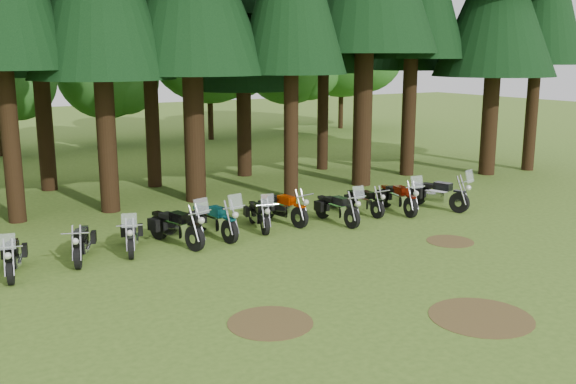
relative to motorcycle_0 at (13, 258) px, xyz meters
name	(u,v)px	position (x,y,z in m)	size (l,w,h in m)	color
ground	(335,271)	(7.17, -3.87, -0.45)	(120.00, 120.00, 0.00)	#41621F
decid_4	(110,73)	(8.75, 22.46, 3.92)	(5.93, 5.76, 7.41)	#311F10
decid_5	(216,43)	(15.46, 21.85, 5.78)	(8.45, 8.21, 10.56)	#311F10
decid_6	(293,59)	(22.02, 23.14, 4.75)	(7.06, 6.86, 8.82)	#311F10
decid_7	(348,44)	(26.63, 22.96, 5.77)	(8.44, 8.20, 10.55)	#311F10
dirt_patch_0	(270,323)	(4.17, -5.87, -0.45)	(1.80, 1.80, 0.01)	#4C3D1E
dirt_patch_1	(450,241)	(11.67, -3.37, -0.45)	(1.40, 1.40, 0.01)	#4C3D1E
dirt_patch_2	(481,317)	(8.17, -7.87, -0.45)	(2.20, 2.20, 0.01)	#4C3D1E
motorcycle_0	(13,258)	(0.00, 0.00, 0.00)	(0.70, 2.14, 1.35)	black
motorcycle_1	(81,244)	(1.78, 0.38, -0.01)	(0.85, 2.05, 0.87)	black
motorcycle_2	(131,236)	(3.18, 0.47, 0.00)	(0.92, 2.11, 1.35)	black
motorcycle_3	(176,228)	(4.50, 0.40, 0.08)	(1.00, 2.49, 1.58)	black
motorcycle_4	(214,221)	(5.78, 0.59, 0.06)	(0.68, 2.45, 1.54)	black
motorcycle_5	(259,215)	(7.40, 0.77, 0.00)	(0.71, 2.14, 1.35)	black
motorcycle_6	(282,209)	(8.42, 1.02, 0.03)	(0.61, 2.32, 0.95)	black
motorcycle_7	(337,209)	(9.95, 0.08, 0.03)	(0.47, 2.29, 1.44)	black
motorcycle_8	(364,202)	(11.49, 0.67, -0.03)	(0.31, 2.05, 0.83)	black
motorcycle_9	(398,198)	(12.68, 0.25, 0.05)	(0.63, 2.40, 1.50)	black
motorcycle_10	(438,195)	(14.23, -0.09, 0.07)	(1.05, 2.46, 1.57)	black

